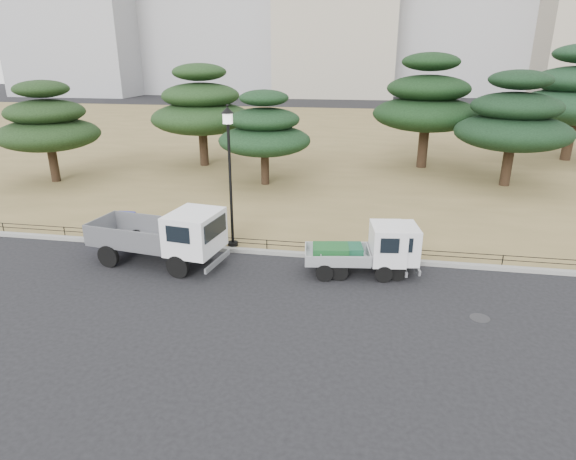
% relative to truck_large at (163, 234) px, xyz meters
% --- Properties ---
extents(ground, '(220.00, 220.00, 0.00)m').
position_rel_truck_large_xyz_m(ground, '(4.58, -0.99, -1.22)').
color(ground, black).
extents(lawn, '(120.00, 56.00, 0.15)m').
position_rel_truck_large_xyz_m(lawn, '(4.58, 29.61, -1.15)').
color(lawn, olive).
rests_on(lawn, ground).
extents(curb, '(120.00, 0.25, 0.16)m').
position_rel_truck_large_xyz_m(curb, '(4.58, 1.61, -1.14)').
color(curb, gray).
rests_on(curb, ground).
extents(truck_large, '(5.27, 2.67, 2.20)m').
position_rel_truck_large_xyz_m(truck_large, '(0.00, 0.00, 0.00)').
color(truck_large, black).
rests_on(truck_large, ground).
extents(truck_kei_front, '(3.70, 1.96, 1.87)m').
position_rel_truck_large_xyz_m(truck_kei_front, '(7.42, 0.42, -0.29)').
color(truck_kei_front, black).
rests_on(truck_kei_front, ground).
extents(truck_kei_rear, '(3.66, 1.99, 1.82)m').
position_rel_truck_large_xyz_m(truck_kei_rear, '(7.89, 0.59, -0.31)').
color(truck_kei_rear, black).
rests_on(truck_kei_rear, ground).
extents(street_lamp, '(0.50, 0.50, 5.57)m').
position_rel_truck_large_xyz_m(street_lamp, '(2.11, 1.91, 2.70)').
color(street_lamp, black).
rests_on(street_lamp, lawn).
extents(pipe_fence, '(38.00, 0.04, 0.40)m').
position_rel_truck_large_xyz_m(pipe_fence, '(4.58, 1.76, -0.78)').
color(pipe_fence, black).
rests_on(pipe_fence, lawn).
extents(tarp_pile, '(1.67, 1.23, 1.11)m').
position_rel_truck_large_xyz_m(tarp_pile, '(-2.93, 2.06, -0.63)').
color(tarp_pile, '#141B9C').
rests_on(tarp_pile, lawn).
extents(manhole, '(0.60, 0.60, 0.01)m').
position_rel_truck_large_xyz_m(manhole, '(11.08, -2.19, -1.22)').
color(manhole, '#2D2D30').
rests_on(manhole, ground).
extents(pine_west_far, '(5.98, 5.98, 6.04)m').
position_rel_truck_large_xyz_m(pine_west_far, '(-11.75, 10.40, 2.41)').
color(pine_west_far, black).
rests_on(pine_west_far, lawn).
extents(pine_west_near, '(6.91, 6.91, 6.91)m').
position_rel_truck_large_xyz_m(pine_west_near, '(-4.20, 16.45, 2.91)').
color(pine_west_near, black).
rests_on(pine_west_near, lawn).
extents(pine_center_left, '(5.45, 5.45, 5.54)m').
position_rel_truck_large_xyz_m(pine_center_left, '(1.23, 11.97, 2.13)').
color(pine_center_left, black).
rests_on(pine_center_left, lawn).
extents(pine_center_right, '(7.15, 7.15, 7.59)m').
position_rel_truck_large_xyz_m(pine_center_right, '(10.97, 18.48, 3.32)').
color(pine_center_right, black).
rests_on(pine_center_right, lawn).
extents(pine_east_near, '(6.58, 6.58, 6.64)m').
position_rel_truck_large_xyz_m(pine_east_near, '(15.49, 14.18, 2.76)').
color(pine_east_near, black).
rests_on(pine_east_near, lawn).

